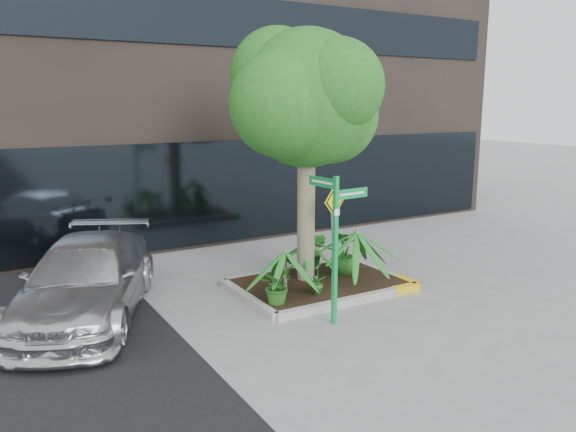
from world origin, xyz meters
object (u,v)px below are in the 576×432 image
tree (306,99)px  cattle_sign (334,218)px  street_sign_post (336,233)px  parked_car (86,280)px

tree → cattle_sign: tree is taller
cattle_sign → tree: bearing=87.7°
street_sign_post → cattle_sign: (0.83, 1.22, -0.05)m
parked_car → street_sign_post: street_sign_post is taller
tree → street_sign_post: (-0.62, -1.91, -2.18)m
parked_car → cattle_sign: cattle_sign is taller
tree → street_sign_post: size_ratio=2.04×
tree → street_sign_post: tree is taller
street_sign_post → cattle_sign: bearing=50.3°
tree → parked_car: bearing=173.6°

